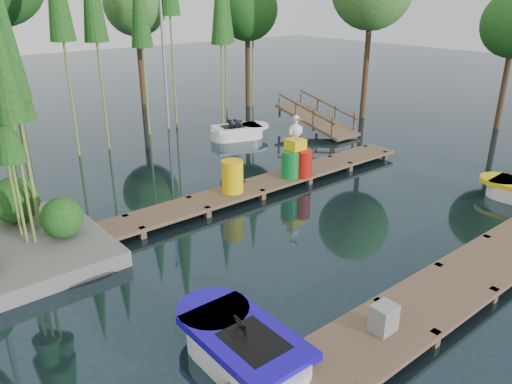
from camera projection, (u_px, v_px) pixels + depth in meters
ground_plane at (253, 242)px, 12.66m from camera, size 90.00×90.00×0.00m
near_dock at (405, 318)px, 9.36m from camera, size 18.00×1.50×0.50m
far_dock at (226, 196)px, 14.94m from camera, size 15.00×1.20×0.50m
lamp_rear at (162, 33)px, 21.27m from camera, size 0.30×0.30×7.25m
ramp at (316, 119)px, 22.40m from camera, size 1.50×3.94×1.49m
boat_blue at (243, 348)px, 8.49m from camera, size 1.37×2.97×0.99m
boat_white_far at (238, 132)px, 21.46m from camera, size 2.82×1.87×1.23m
utility_cabinet at (384, 318)px, 8.82m from camera, size 0.43×0.36×0.53m
yellow_barrel at (232, 176)px, 14.88m from camera, size 0.65×0.65×0.97m
drum_cluster at (297, 158)px, 16.22m from camera, size 1.16×1.06×2.00m
seagull_post at (294, 159)px, 16.37m from camera, size 0.45×0.24×0.73m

